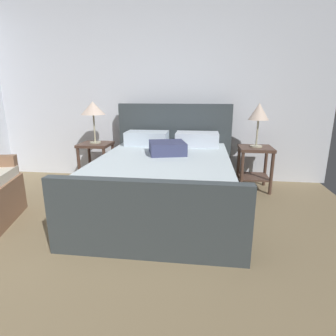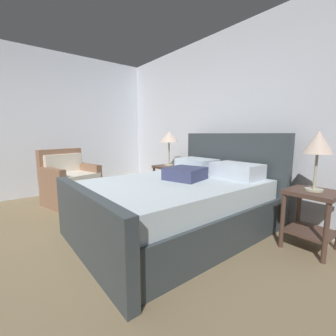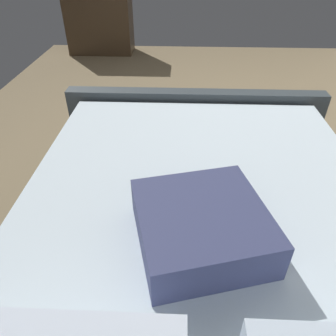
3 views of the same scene
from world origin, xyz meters
TOP-DOWN VIEW (x-y plane):
  - ground_plane at (0.00, 0.00)m, footprint 4.99×5.65m
  - wall_back at (0.00, 2.88)m, footprint 5.11×0.12m
  - bed at (0.31, 1.67)m, footprint 1.64×2.14m
  - nightstand_right at (1.45, 2.42)m, footprint 0.44×0.44m
  - table_lamp_right at (1.45, 2.42)m, footprint 0.26×0.26m
  - nightstand_left at (-0.82, 2.43)m, footprint 0.44×0.44m
  - table_lamp_left at (-0.82, 2.43)m, footprint 0.34×0.34m

SIDE VIEW (x-z plane):
  - ground_plane at x=0.00m, z-range -0.02..0.00m
  - bed at x=0.31m, z-range -0.23..0.93m
  - nightstand_right at x=1.45m, z-range 0.10..0.70m
  - nightstand_left at x=-0.82m, z-range 0.10..0.70m
  - table_lamp_right at x=1.45m, z-range 0.76..1.34m
  - table_lamp_left at x=-0.82m, z-range 0.79..1.38m
  - wall_back at x=0.00m, z-range 0.00..2.66m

